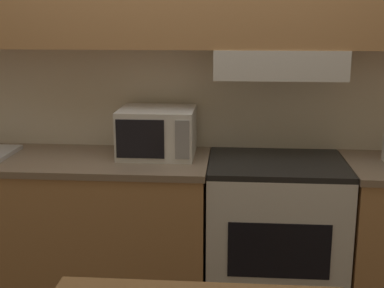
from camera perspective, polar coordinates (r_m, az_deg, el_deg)
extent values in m
plane|color=#3D2D23|center=(3.58, -0.10, -14.21)|extent=(16.00, 16.00, 0.00)
cube|color=silver|center=(3.21, -0.08, 6.57)|extent=(5.49, 0.05, 2.55)
cube|color=silver|center=(3.02, 9.25, 8.46)|extent=(0.71, 0.34, 0.16)
cube|color=tan|center=(3.26, -13.40, -9.23)|extent=(1.65, 0.61, 0.85)
cube|color=#84705B|center=(3.11, -13.84, -1.68)|extent=(1.67, 0.63, 0.04)
cube|color=silver|center=(3.12, 8.77, -9.97)|extent=(0.75, 0.60, 0.86)
cube|color=black|center=(2.97, 9.08, -2.11)|extent=(0.75, 0.60, 0.03)
cube|color=black|center=(2.82, 9.26, -11.22)|extent=(0.52, 0.01, 0.30)
cylinder|color=black|center=(2.85, 5.88, -2.49)|extent=(0.10, 0.10, 0.01)
cylinder|color=black|center=(2.87, 12.61, -2.58)|extent=(0.10, 0.10, 0.01)
cylinder|color=black|center=(3.08, 5.79, -1.26)|extent=(0.10, 0.10, 0.01)
cylinder|color=black|center=(3.10, 12.02, -1.36)|extent=(0.10, 0.10, 0.01)
cube|color=silver|center=(3.04, -3.71, 1.29)|extent=(0.42, 0.37, 0.27)
cube|color=black|center=(2.87, -5.57, 0.52)|extent=(0.26, 0.01, 0.21)
cube|color=gray|center=(2.84, -1.05, 0.44)|extent=(0.08, 0.01, 0.21)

